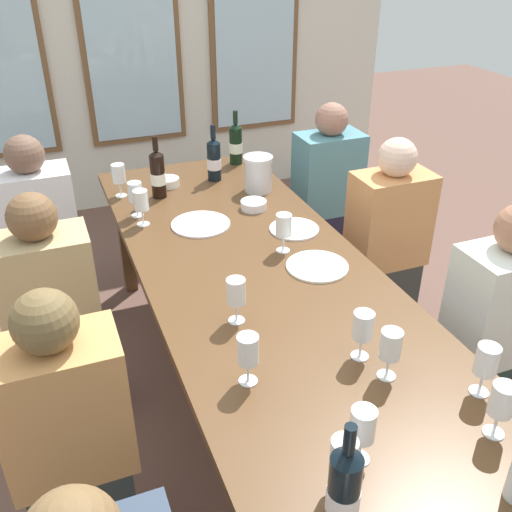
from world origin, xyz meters
The scene contains 31 objects.
ground_plane centered at (0.00, 0.00, 0.00)m, with size 12.00×12.00×0.00m, color brown.
back_wall_with_windows centered at (0.00, 2.63, 1.45)m, with size 4.13×0.10×2.90m.
dining_table centered at (0.00, 0.00, 0.68)m, with size 0.93×2.83×0.74m.
white_plate_0 centered at (-0.10, 0.58, 0.74)m, with size 0.28×0.28×0.01m, color white.
white_plate_1 centered at (0.23, 0.04, 0.74)m, with size 0.26×0.26×0.01m, color white.
white_plate_2 centered at (0.29, 0.38, 0.74)m, with size 0.23×0.23×0.01m, color white.
metal_pitcher centered at (0.30, 0.87, 0.84)m, with size 0.16×0.16×0.19m.
wine_bottle_0 centered at (-0.25, -1.05, 0.87)m, with size 0.08×0.08×0.33m.
wine_bottle_1 centered at (0.33, 1.29, 0.86)m, with size 0.08×0.08×0.31m.
wine_bottle_2 centered at (-0.21, 0.98, 0.87)m, with size 0.08×0.08×0.33m.
wine_bottle_3 centered at (0.13, 1.10, 0.86)m, with size 0.08×0.08×0.31m.
tasting_bowl_1 centered at (-0.13, 1.10, 0.76)m, with size 0.12×0.12×0.04m, color white.
tasting_bowl_2 centered at (0.19, 0.66, 0.76)m, with size 0.13×0.13×0.04m, color white.
wine_glass_0 centered at (-0.36, 0.79, 0.86)m, with size 0.07×0.07×0.17m.
wine_glass_1 centered at (0.29, -0.95, 0.86)m, with size 0.07×0.07×0.17m.
wine_glass_2 centered at (-0.36, 0.69, 0.86)m, with size 0.07×0.07×0.17m.
wine_glass_3 centered at (-0.11, -0.89, 0.86)m, with size 0.07×0.07×0.17m.
wine_glass_4 centered at (0.16, 0.22, 0.86)m, with size 0.07×0.07×0.17m.
wine_glass_5 centered at (0.14, -0.64, 0.86)m, with size 0.07×0.07×0.17m.
wine_glass_6 centered at (0.11, -0.52, 0.86)m, with size 0.07×0.07×0.17m.
wine_glass_7 centered at (-0.20, -0.96, 0.86)m, with size 0.07×0.07×0.17m.
wine_glass_8 centered at (0.36, -0.80, 0.86)m, with size 0.07×0.07×0.17m.
wine_glass_9 centered at (-0.20, -0.19, 0.86)m, with size 0.07×0.07×0.17m.
wine_glass_10 centered at (-0.28, -0.50, 0.86)m, with size 0.07×0.07×0.17m.
wine_glass_11 centered at (-0.39, 1.06, 0.86)m, with size 0.07×0.07×0.17m.
seated_person_2 centered at (-0.82, -0.35, 0.53)m, with size 0.38×0.24×1.11m.
seated_person_3 centered at (0.82, -0.40, 0.53)m, with size 0.38×0.24×1.11m.
seated_person_4 centered at (-0.82, 0.36, 0.53)m, with size 0.38×0.24×1.11m.
seated_person_5 centered at (0.82, 0.40, 0.53)m, with size 0.38×0.24×1.11m.
seated_person_6 centered at (-0.82, 1.09, 0.53)m, with size 0.38×0.24×1.11m.
seated_person_7 centered at (0.82, 1.06, 0.53)m, with size 0.38×0.24×1.11m.
Camera 1 is at (-0.75, -1.77, 1.97)m, focal length 40.40 mm.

